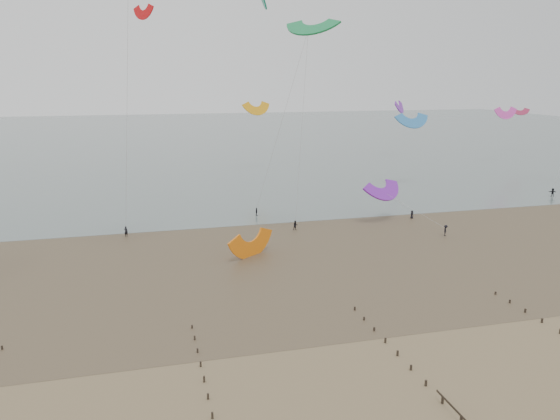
{
  "coord_description": "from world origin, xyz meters",
  "views": [
    {
      "loc": [
        -18.15,
        -40.45,
        25.32
      ],
      "look_at": [
        -0.48,
        28.0,
        8.0
      ],
      "focal_mm": 35.0,
      "sensor_mm": 36.0,
      "label": 1
    }
  ],
  "objects": [
    {
      "name": "ground",
      "position": [
        0.0,
        0.0,
        0.0
      ],
      "size": [
        500.0,
        500.0,
        0.0
      ],
      "primitive_type": "plane",
      "color": "brown",
      "rests_on": "ground"
    },
    {
      "name": "sea_and_shore",
      "position": [
        -4.08,
        34.4,
        0.01
      ],
      "size": [
        500.0,
        665.0,
        0.03
      ],
      "color": "#475654",
      "rests_on": "ground"
    },
    {
      "name": "kitesurfer_lead",
      "position": [
        -21.1,
        48.3,
        0.86
      ],
      "size": [
        0.75,
        0.66,
        1.73
      ],
      "primitive_type": "imported",
      "rotation": [
        0.0,
        0.0,
        2.65
      ],
      "color": "black",
      "rests_on": "ground"
    },
    {
      "name": "kitesurfers",
      "position": [
        32.37,
        47.7,
        0.86
      ],
      "size": [
        139.96,
        22.38,
        1.84
      ],
      "color": "black",
      "rests_on": "ground"
    },
    {
      "name": "grounded_kite",
      "position": [
        -3.28,
        33.45,
        0.0
      ],
      "size": [
        9.61,
        9.24,
        4.17
      ],
      "primitive_type": null,
      "rotation": [
        1.54,
        0.0,
        0.63
      ],
      "color": "orange",
      "rests_on": "ground"
    },
    {
      "name": "kites_airborne",
      "position": [
        -14.81,
        87.05,
        22.32
      ],
      "size": [
        228.3,
        119.76,
        44.86
      ],
      "color": "#991F42",
      "rests_on": "ground"
    }
  ]
}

